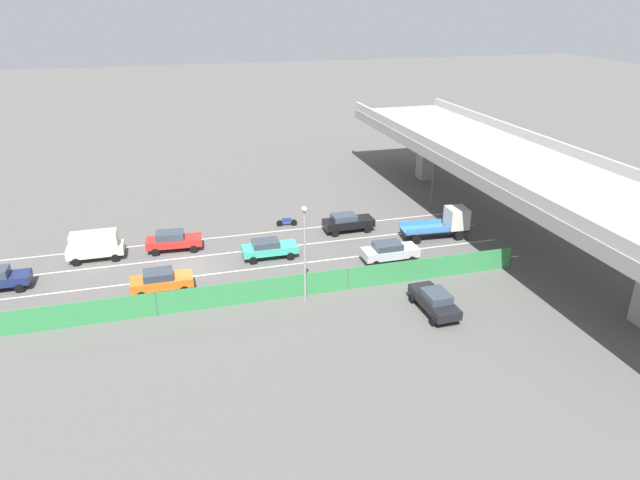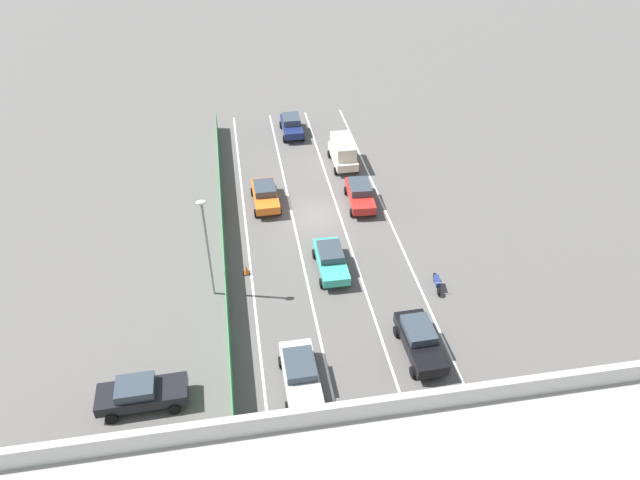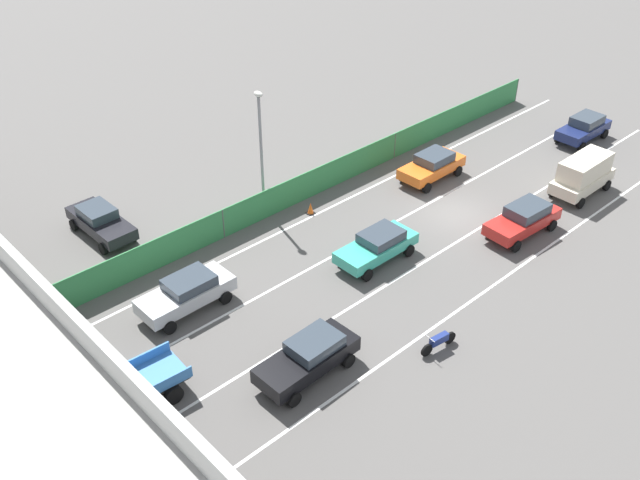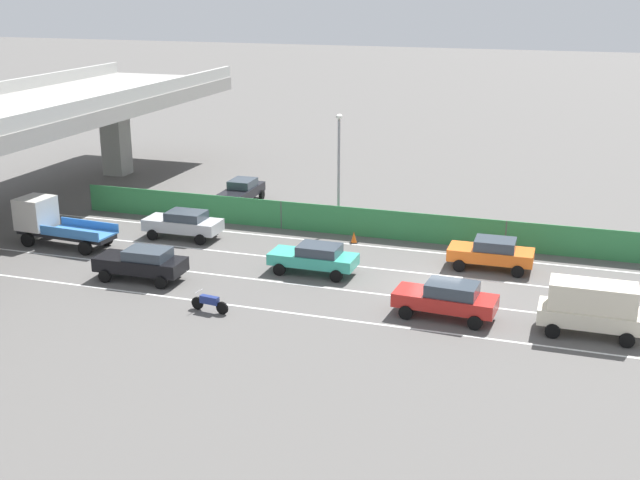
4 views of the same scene
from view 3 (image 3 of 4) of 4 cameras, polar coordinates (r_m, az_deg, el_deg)
name	(u,v)px [view 3 (image 3 of 4)]	position (r m, az deg, el deg)	size (l,w,h in m)	color
ground_plane	(456,214)	(40.60, 10.87, 2.06)	(300.00, 300.00, 0.00)	#565451
lane_line_left_edge	(489,288)	(35.29, 13.45, -3.82)	(0.14, 44.43, 0.01)	silver
lane_line_mid_left	(432,257)	(36.86, 9.01, -1.37)	(0.14, 44.43, 0.01)	silver
lane_line_mid_right	(382,229)	(38.70, 4.97, 0.86)	(0.14, 44.43, 0.01)	silver
lane_line_right_edge	(336,204)	(40.77, 1.32, 2.88)	(0.14, 44.43, 0.01)	silver
green_fence	(317,181)	(41.37, -0.26, 4.78)	(0.10, 40.53, 1.74)	#338447
car_sedan_navy	(584,127)	(50.81, 20.49, 8.49)	(1.98, 4.28, 1.68)	navy
car_sedan_black	(309,356)	(29.42, -0.92, -9.34)	(2.09, 4.62, 1.67)	black
car_sedan_red	(524,218)	(39.28, 16.07, 1.68)	(2.19, 4.67, 1.68)	red
car_van_cream	(583,174)	(43.99, 20.45, 5.03)	(2.04, 4.39, 2.33)	beige
car_sedan_silver	(187,292)	(33.19, -10.68, -4.14)	(2.06, 4.55, 1.65)	#B7BABC
car_taxi_orange	(432,165)	(43.51, 9.03, 5.98)	(2.08, 4.42, 1.65)	orange
car_taxi_teal	(377,245)	(35.87, 4.65, -0.42)	(2.01, 4.52, 1.56)	teal
flatbed_truck_blue	(84,402)	(28.50, -18.48, -12.24)	(2.48, 5.97, 2.66)	black
motorcycle	(439,341)	(31.20, 9.54, -8.04)	(0.60, 1.95, 0.93)	black
parked_sedan_dark	(100,221)	(39.39, -17.27, 1.49)	(4.63, 2.03, 1.64)	black
traffic_light	(90,476)	(22.57, -17.99, -17.59)	(3.69, 0.97, 5.73)	#47474C
street_lamp	(261,140)	(38.41, -4.80, 8.00)	(0.60, 0.36, 7.08)	gray
traffic_cone	(311,209)	(39.78, -0.76, 2.55)	(0.47, 0.47, 0.68)	orange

